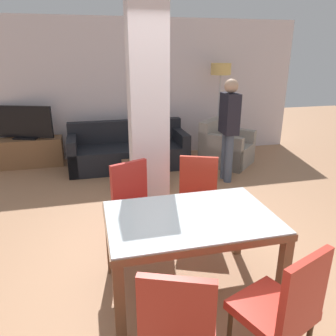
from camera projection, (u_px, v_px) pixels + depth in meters
The scene contains 16 objects.
ground_plane at pixel (189, 288), 3.05m from camera, with size 18.00×18.00×0.00m, color #AD7B58.
back_wall at pixel (126, 90), 6.54m from camera, with size 7.20×0.09×2.70m.
divider_pillar at pixel (148, 116), 3.94m from camera, with size 0.45×0.35×2.70m.
dining_table at pixel (190, 232), 2.85m from camera, with size 1.44×0.95×0.76m.
dining_chair_far_right at pixel (197, 196), 3.75m from camera, with size 0.60×0.60×0.95m.
dining_chair_near_left at pixel (178, 325), 1.99m from camera, with size 0.60×0.60×0.95m.
dining_chair_near_right at pixel (283, 306), 2.14m from camera, with size 0.60×0.60×0.95m.
dining_chair_far_left at pixel (136, 203), 3.58m from camera, with size 0.60×0.60×0.95m.
sofa at pixel (128, 152), 6.19m from camera, with size 2.17×0.87×0.83m.
armchair at pixel (225, 149), 6.34m from camera, with size 1.18×1.18×0.84m.
coffee_table at pixel (142, 175), 5.27m from camera, with size 0.58×0.59×0.39m.
bottle at pixel (137, 156), 5.21m from camera, with size 0.07×0.07×0.30m.
tv_stand at pixel (28, 152), 6.21m from camera, with size 1.26×0.40×0.54m.
tv_screen at pixel (24, 123), 6.02m from camera, with size 1.03×0.41×0.62m.
floor_lamp at pixel (220, 78), 6.48m from camera, with size 0.39×0.39×1.86m.
standing_person at pixel (229, 124), 5.30m from camera, with size 0.23×0.39×1.68m.
Camera 1 is at (-0.79, -2.38, 2.08)m, focal length 35.00 mm.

